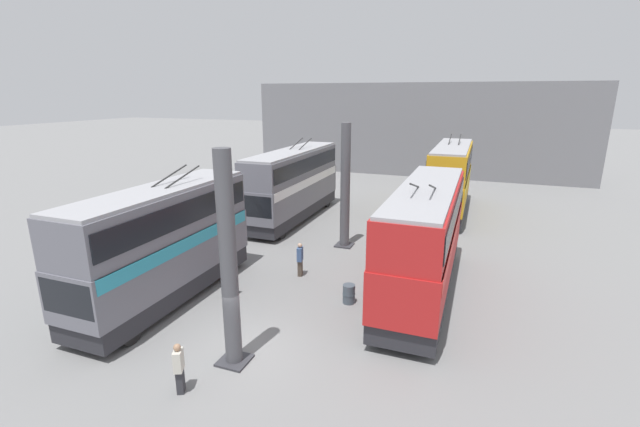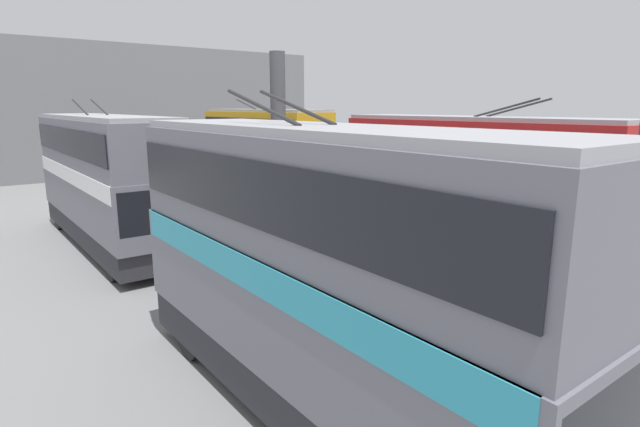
{
  "view_description": "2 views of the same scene",
  "coord_description": "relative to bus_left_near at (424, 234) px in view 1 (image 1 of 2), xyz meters",
  "views": [
    {
      "loc": [
        -11.47,
        -7.17,
        8.73
      ],
      "look_at": [
        9.11,
        0.64,
        2.56
      ],
      "focal_mm": 24.0,
      "sensor_mm": 36.0,
      "label": 1
    },
    {
      "loc": [
        -4.19,
        9.96,
        5.31
      ],
      "look_at": [
        7.95,
        0.78,
        2.02
      ],
      "focal_mm": 28.0,
      "sensor_mm": 36.0,
      "label": 2
    }
  ],
  "objects": [
    {
      "name": "ground_plane",
      "position": [
        -6.74,
        5.14,
        -2.82
      ],
      "size": [
        240.0,
        240.0,
        0.0
      ],
      "primitive_type": "plane",
      "color": "slate"
    },
    {
      "name": "depot_back_wall",
      "position": [
        28.75,
        5.14,
        2.12
      ],
      "size": [
        0.5,
        36.0,
        9.89
      ],
      "color": "slate",
      "rests_on": "ground_plane"
    },
    {
      "name": "support_column_near",
      "position": [
        -7.48,
        5.14,
        0.66
      ],
      "size": [
        1.0,
        1.0,
        7.21
      ],
      "color": "#4C4C51",
      "rests_on": "ground_plane"
    },
    {
      "name": "support_column_far",
      "position": [
        4.76,
        5.14,
        0.66
      ],
      "size": [
        1.0,
        1.0,
        7.21
      ],
      "color": "#4C4C51",
      "rests_on": "ground_plane"
    },
    {
      "name": "bus_left_near",
      "position": [
        0.0,
        0.0,
        0.0
      ],
      "size": [
        10.99,
        2.54,
        5.56
      ],
      "color": "black",
      "rests_on": "ground_plane"
    },
    {
      "name": "bus_left_far",
      "position": [
        14.53,
        0.0,
        0.08
      ],
      "size": [
        10.61,
        2.54,
        5.73
      ],
      "color": "black",
      "rests_on": "ground_plane"
    },
    {
      "name": "bus_right_near",
      "position": [
        -4.54,
        10.28,
        0.02
      ],
      "size": [
        9.49,
        2.54,
        5.62
      ],
      "color": "black",
      "rests_on": "ground_plane"
    },
    {
      "name": "bus_right_mid",
      "position": [
        8.89,
        10.28,
        0.01
      ],
      "size": [
        11.35,
        2.54,
        5.59
      ],
      "color": "black",
      "rests_on": "ground_plane"
    },
    {
      "name": "person_aisle_foreground",
      "position": [
        -9.38,
        5.83,
        -1.95
      ],
      "size": [
        0.48,
        0.4,
        1.65
      ],
      "rotation": [
        0.0,
        0.0,
        5.15
      ],
      "color": "#2D2D33",
      "rests_on": "ground_plane"
    },
    {
      "name": "person_by_right_row",
      "position": [
        -3.42,
        7.86,
        -1.88
      ],
      "size": [
        0.45,
        0.3,
        1.77
      ],
      "rotation": [
        0.0,
        0.0,
        4.57
      ],
      "color": "#473D33",
      "rests_on": "ground_plane"
    },
    {
      "name": "person_aisle_midway",
      "position": [
        -0.17,
        5.88,
        -1.92
      ],
      "size": [
        0.46,
        0.31,
        1.71
      ],
      "rotation": [
        0.0,
        0.0,
        1.75
      ],
      "color": "#473D33",
      "rests_on": "ground_plane"
    },
    {
      "name": "oil_drum",
      "position": [
        -2.06,
        2.77,
        -2.4
      ],
      "size": [
        0.55,
        0.55,
        0.84
      ],
      "color": "#424C56",
      "rests_on": "ground_plane"
    }
  ]
}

